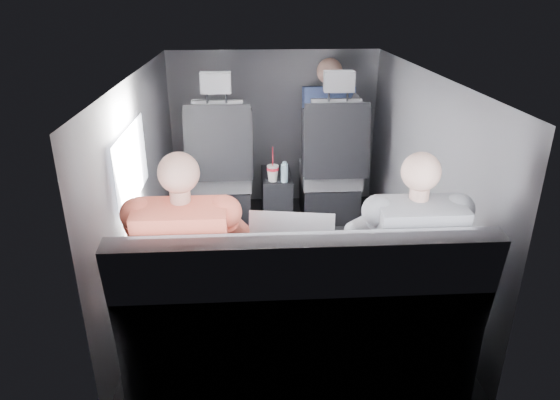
{
  "coord_description": "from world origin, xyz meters",
  "views": [
    {
      "loc": [
        -0.21,
        -3.01,
        1.81
      ],
      "look_at": [
        -0.03,
        -0.05,
        0.56
      ],
      "focal_mm": 32.0,
      "sensor_mm": 36.0,
      "label": 1
    }
  ],
  "objects": [
    {
      "name": "laptop_silver",
      "position": [
        -0.03,
        -0.84,
        0.64
      ],
      "size": [
        0.44,
        0.42,
        0.28
      ],
      "color": "silver",
      "rests_on": "rear_bench"
    },
    {
      "name": "ceiling",
      "position": [
        0.0,
        0.0,
        1.35
      ],
      "size": [
        2.6,
        2.6,
        0.0
      ],
      "primitive_type": "plane",
      "rotation": [
        3.14,
        0.0,
        0.0
      ],
      "color": "#B2B2AD",
      "rests_on": "panel_back"
    },
    {
      "name": "panel_left",
      "position": [
        -0.9,
        0.0,
        0.68
      ],
      "size": [
        0.02,
        2.6,
        1.35
      ],
      "primitive_type": "cube",
      "color": "#56565B",
      "rests_on": "floor"
    },
    {
      "name": "center_console",
      "position": [
        0.0,
        0.88,
        0.2
      ],
      "size": [
        0.24,
        0.48,
        0.41
      ],
      "color": "black",
      "rests_on": "floor"
    },
    {
      "name": "side_window",
      "position": [
        -0.88,
        -0.3,
        0.9
      ],
      "size": [
        0.02,
        0.75,
        0.42
      ],
      "primitive_type": "cube",
      "color": "white",
      "rests_on": "panel_left"
    },
    {
      "name": "water_bottle",
      "position": [
        0.05,
        0.69,
        0.48
      ],
      "size": [
        0.06,
        0.06,
        0.17
      ],
      "color": "#9CBDD3",
      "rests_on": "center_console"
    },
    {
      "name": "front_seat_right",
      "position": [
        0.45,
        0.84,
        0.4
      ],
      "size": [
        0.52,
        0.58,
        1.26
      ],
      "color": "black",
      "rests_on": "floor"
    },
    {
      "name": "floor",
      "position": [
        0.0,
        0.0,
        0.0
      ],
      "size": [
        2.6,
        2.6,
        0.0
      ],
      "primitive_type": "plane",
      "color": "black",
      "rests_on": "ground"
    },
    {
      "name": "panel_right",
      "position": [
        0.9,
        0.0,
        0.68
      ],
      "size": [
        0.02,
        2.6,
        1.35
      ],
      "primitive_type": "cube",
      "color": "#56565B",
      "rests_on": "floor"
    },
    {
      "name": "panel_back",
      "position": [
        0.0,
        -1.3,
        0.68
      ],
      "size": [
        1.8,
        0.02,
        1.35
      ],
      "primitive_type": "cube",
      "color": "#56565B",
      "rests_on": "floor"
    },
    {
      "name": "seatbelt",
      "position": [
        0.45,
        0.67,
        0.8
      ],
      "size": [
        0.35,
        0.11,
        0.59
      ],
      "primitive_type": "cube",
      "rotation": [
        -0.14,
        0.49,
        0.0
      ],
      "color": "black",
      "rests_on": "front_seat_right"
    },
    {
      "name": "panel_front",
      "position": [
        0.0,
        1.3,
        0.68
      ],
      "size": [
        1.8,
        0.02,
        1.35
      ],
      "primitive_type": "cube",
      "color": "#56565B",
      "rests_on": "floor"
    },
    {
      "name": "passenger_rear_left",
      "position": [
        -0.51,
        -0.97,
        0.62
      ],
      "size": [
        0.49,
        0.61,
        1.21
      ],
      "color": "#353439",
      "rests_on": "rear_bench"
    },
    {
      "name": "passenger_front_right",
      "position": [
        0.45,
        1.1,
        0.76
      ],
      "size": [
        0.42,
        0.42,
        0.88
      ],
      "color": "navy",
      "rests_on": "front_seat_right"
    },
    {
      "name": "rear_bench",
      "position": [
        0.0,
        -1.06,
        0.31
      ],
      "size": [
        1.6,
        0.57,
        0.92
      ],
      "color": "#5E5E63",
      "rests_on": "floor"
    },
    {
      "name": "soda_cup",
      "position": [
        -0.04,
        0.72,
        0.47
      ],
      "size": [
        0.09,
        0.09,
        0.28
      ],
      "color": "white",
      "rests_on": "center_console"
    },
    {
      "name": "laptop_white",
      "position": [
        -0.49,
        -0.75,
        0.63
      ],
      "size": [
        0.35,
        0.35,
        0.23
      ],
      "color": "white",
      "rests_on": "passenger_rear_left"
    },
    {
      "name": "laptop_black",
      "position": [
        0.55,
        -0.8,
        0.64
      ],
      "size": [
        0.37,
        0.34,
        0.26
      ],
      "color": "black",
      "rests_on": "passenger_rear_right"
    },
    {
      "name": "front_seat_left",
      "position": [
        -0.45,
        0.84,
        0.4
      ],
      "size": [
        0.52,
        0.58,
        1.26
      ],
      "color": "black",
      "rests_on": "floor"
    },
    {
      "name": "passenger_rear_right",
      "position": [
        0.5,
        -0.97,
        0.61
      ],
      "size": [
        0.48,
        0.6,
        1.19
      ],
      "color": "navy",
      "rests_on": "rear_bench"
    }
  ]
}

